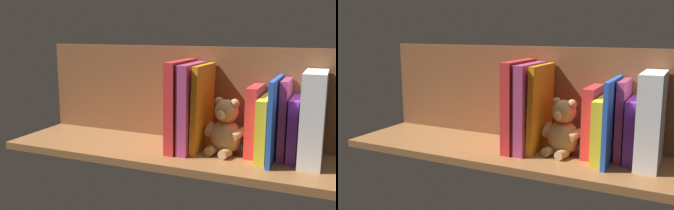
{
  "view_description": "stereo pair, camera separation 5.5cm",
  "coord_description": "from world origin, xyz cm",
  "views": [
    {
      "loc": [
        -45.37,
        104.25,
        35.15
      ],
      "look_at": [
        0.0,
        0.0,
        13.21
      ],
      "focal_mm": 41.75,
      "sensor_mm": 36.0,
      "label": 1
    },
    {
      "loc": [
        -50.35,
        101.93,
        35.15
      ],
      "look_at": [
        0.0,
        0.0,
        13.21
      ],
      "focal_mm": 41.75,
      "sensor_mm": 36.0,
      "label": 2
    }
  ],
  "objects": [
    {
      "name": "book_6",
      "position": [
        -6.9,
        -2.19,
        12.83
      ],
      "size": [
        3.17,
        18.91,
        25.66
      ],
      "primitive_type": "cube",
      "color": "#B23F72",
      "rests_on": "ground_plane"
    },
    {
      "name": "book_4",
      "position": [
        -24.81,
        -4.94,
        9.86
      ],
      "size": [
        3.13,
        13.4,
        19.71
      ],
      "primitive_type": "cube",
      "color": "red",
      "rests_on": "ground_plane"
    },
    {
      "name": "book_5",
      "position": [
        -9.86,
        -3.11,
        12.67
      ],
      "size": [
        2.42,
        17.07,
        25.39
      ],
      "primitive_type": "cube",
      "rotation": [
        0.0,
        -0.03,
        0.0
      ],
      "color": "orange",
      "rests_on": "ground_plane"
    },
    {
      "name": "teddy_bear",
      "position": [
        -17.29,
        -1.66,
        7.15
      ],
      "size": [
        12.78,
        11.95,
        16.25
      ],
      "rotation": [
        0.0,
        0.0,
        -0.25
      ],
      "color": "tan",
      "rests_on": "ground_plane"
    },
    {
      "name": "book_3",
      "position": [
        -28.32,
        -2.84,
        8.65
      ],
      "size": [
        2.87,
        17.6,
        17.29
      ],
      "primitive_type": "cube",
      "color": "yellow",
      "rests_on": "ground_plane"
    },
    {
      "name": "book_0",
      "position": [
        -35.82,
        -4.64,
        8.61
      ],
      "size": [
        2.58,
        14.0,
        17.22
      ],
      "primitive_type": "cube",
      "color": "purple",
      "rests_on": "ground_plane"
    },
    {
      "name": "book_7",
      "position": [
        -3.33,
        -1.96,
        13.19
      ],
      "size": [
        2.97,
        19.36,
        26.37
      ],
      "primitive_type": "cube",
      "color": "red",
      "rests_on": "ground_plane"
    },
    {
      "name": "ground_plane",
      "position": [
        0.0,
        0.0,
        -1.1
      ],
      "size": [
        99.88,
        30.09,
        2.2
      ],
      "primitive_type": "cube",
      "color": "brown"
    },
    {
      "name": "book_1",
      "position": [
        -33.0,
        -5.31,
        10.97
      ],
      "size": [
        2.05,
        12.67,
        21.94
      ],
      "primitive_type": "cube",
      "color": "#B23F72",
      "rests_on": "ground_plane"
    },
    {
      "name": "dictionary_thick_white",
      "position": [
        -40.49,
        -3.16,
        12.31
      ],
      "size": [
        5.75,
        16.77,
        24.63
      ],
      "primitive_type": "cube",
      "color": "silver",
      "rests_on": "ground_plane"
    },
    {
      "name": "shelf_back_panel",
      "position": [
        0.0,
        -12.79,
        15.03
      ],
      "size": [
        99.88,
        1.5,
        30.06
      ],
      "primitive_type": "cube",
      "color": "brown",
      "rests_on": "ground_plane"
    },
    {
      "name": "book_2",
      "position": [
        -30.87,
        -1.78,
        11.3
      ],
      "size": [
        1.21,
        19.72,
        22.6
      ],
      "primitive_type": "cube",
      "color": "blue",
      "rests_on": "ground_plane"
    }
  ]
}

